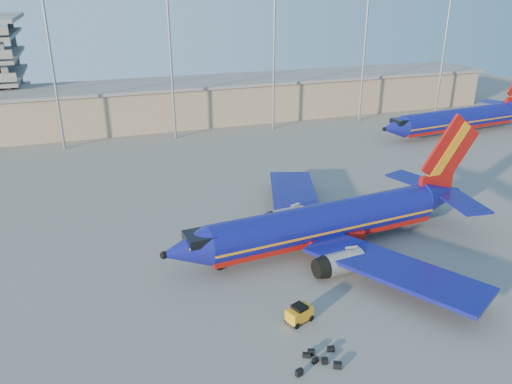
% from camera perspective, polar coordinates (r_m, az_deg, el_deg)
% --- Properties ---
extents(ground, '(220.00, 220.00, 0.00)m').
position_cam_1_polar(ground, '(57.15, 5.06, -5.30)').
color(ground, slate).
rests_on(ground, ground).
extents(terminal_building, '(122.00, 16.00, 8.50)m').
position_cam_1_polar(terminal_building, '(110.79, -2.80, 10.66)').
color(terminal_building, gray).
rests_on(terminal_building, ground).
extents(light_mast_row, '(101.60, 1.60, 28.65)m').
position_cam_1_polar(light_mast_row, '(96.07, -3.70, 16.87)').
color(light_mast_row, gray).
rests_on(light_mast_row, ground).
extents(aircraft_main, '(38.88, 37.29, 13.16)m').
position_cam_1_polar(aircraft_main, '(55.01, 8.64, -3.35)').
color(aircraft_main, navy).
rests_on(aircraft_main, ground).
extents(aircraft_second, '(38.79, 15.05, 13.14)m').
position_cam_1_polar(aircraft_second, '(106.00, 22.38, 7.79)').
color(aircraft_second, navy).
rests_on(aircraft_second, ground).
extents(baggage_tug, '(2.55, 2.02, 1.60)m').
position_cam_1_polar(baggage_tug, '(43.54, 4.98, -13.64)').
color(baggage_tug, orange).
rests_on(baggage_tug, ground).
extents(luggage_pile, '(4.07, 2.50, 0.55)m').
position_cam_1_polar(luggage_pile, '(40.06, 7.19, -18.53)').
color(luggage_pile, black).
rests_on(luggage_pile, ground).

